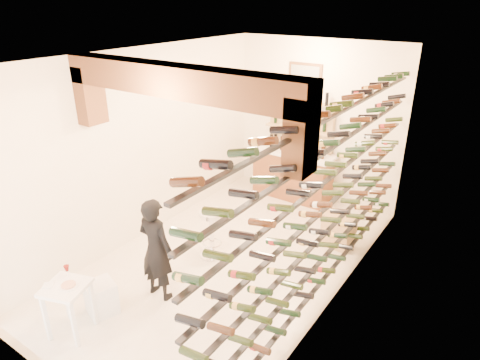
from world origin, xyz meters
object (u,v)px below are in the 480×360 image
at_px(back_counter, 292,173).
at_px(crate_lower, 338,238).
at_px(wine_rack, 325,197).
at_px(chrome_barstool, 212,230).
at_px(person, 156,249).
at_px(tasting_table, 67,294).
at_px(white_stool, 101,298).

xyz_separation_m(back_counter, crate_lower, (1.56, -1.26, -0.39)).
bearing_deg(wine_rack, back_counter, 124.66).
relative_size(wine_rack, chrome_barstool, 7.08).
xyz_separation_m(wine_rack, back_counter, (-1.83, 2.65, -1.02)).
bearing_deg(person, chrome_barstool, -90.83).
bearing_deg(wine_rack, tasting_table, -132.83).
height_order(chrome_barstool, crate_lower, chrome_barstool).
height_order(back_counter, crate_lower, back_counter).
bearing_deg(white_stool, tasting_table, -90.57).
relative_size(back_counter, person, 1.12).
distance_m(person, crate_lower, 3.14).
distance_m(back_counter, crate_lower, 2.04).
xyz_separation_m(back_counter, chrome_barstool, (-0.01, -2.70, -0.07)).
bearing_deg(white_stool, wine_rack, 41.30).
xyz_separation_m(wine_rack, white_stool, (-2.22, -1.95, -1.32)).
distance_m(white_stool, chrome_barstool, 1.96).
distance_m(wine_rack, white_stool, 3.24).
xyz_separation_m(white_stool, person, (0.38, 0.70, 0.53)).
xyz_separation_m(person, chrome_barstool, (0.00, 1.21, -0.29)).
xyz_separation_m(tasting_table, chrome_barstool, (0.38, 2.36, -0.12)).
bearing_deg(white_stool, person, 61.51).
height_order(back_counter, tasting_table, back_counter).
distance_m(white_stool, crate_lower, 3.87).
height_order(wine_rack, tasting_table, wine_rack).
height_order(tasting_table, white_stool, tasting_table).
relative_size(wine_rack, tasting_table, 6.62).
height_order(tasting_table, person, person).
bearing_deg(person, white_stool, 60.75).
xyz_separation_m(back_counter, tasting_table, (-0.40, -5.05, 0.05)).
xyz_separation_m(wine_rack, person, (-1.84, -1.26, -0.79)).
height_order(white_stool, chrome_barstool, chrome_barstool).
distance_m(person, chrome_barstool, 1.24).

